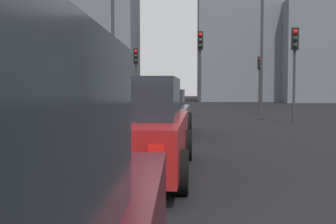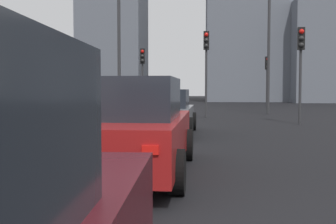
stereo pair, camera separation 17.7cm
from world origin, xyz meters
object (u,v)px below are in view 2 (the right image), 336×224
Objects in this scene: traffic_light_near_right at (301,55)px; traffic_light_far_left at (206,56)px; traffic_light_near_left at (142,67)px; car_red_right_second at (131,128)px; street_lamp_far at (269,35)px; car_grey_right_lead at (162,112)px; traffic_light_far_right at (267,71)px; street_lamp_kerbside at (119,23)px.

traffic_light_near_right is 5.10m from traffic_light_far_left.
traffic_light_near_left is at bearing -135.34° from traffic_light_far_left.
car_red_right_second is 0.59× the size of street_lamp_far.
street_lamp_far is at bearing 78.19° from traffic_light_near_left.
car_grey_right_lead is 6.93m from traffic_light_near_right.
traffic_light_far_left is (-3.85, -3.70, 0.31)m from traffic_light_near_left.
traffic_light_near_right is 0.92× the size of traffic_light_far_left.
traffic_light_near_right is at bearing -51.92° from car_grey_right_lead.
traffic_light_near_right is at bearing -25.94° from car_red_right_second.
traffic_light_far_right is 0.48× the size of street_lamp_far.
car_grey_right_lead is 0.97× the size of traffic_light_far_left.
traffic_light_far_right is 0.46× the size of street_lamp_kerbside.
traffic_light_far_left is 4.62m from street_lamp_kerbside.
car_red_right_second is at bearing 163.27° from street_lamp_far.
traffic_light_near_right is at bearing -111.47° from street_lamp_kerbside.
car_red_right_second is 1.19× the size of traffic_light_near_left.
traffic_light_near_left reaches higher than car_red_right_second.
street_lamp_kerbside is at bearing 114.74° from street_lamp_far.
traffic_light_near_right reaches higher than traffic_light_near_left.
traffic_light_far_right is at bearing -8.55° from street_lamp_far.
traffic_light_far_right is 5.74m from street_lamp_far.
traffic_light_near_right is (10.25, -5.29, 2.06)m from car_red_right_second.
traffic_light_far_left is at bearing 133.22° from street_lamp_far.
traffic_light_near_left is at bearing 86.37° from street_lamp_far.
traffic_light_near_left is at bearing 12.59° from car_grey_right_lead.
street_lamp_kerbside is at bearing -16.63° from traffic_light_near_left.
car_red_right_second is at bearing -1.12° from traffic_light_near_left.
car_grey_right_lead is 1.06× the size of traffic_light_near_right.
traffic_light_near_left is 0.89× the size of traffic_light_far_left.
traffic_light_near_right is (3.91, -5.31, 2.14)m from car_grey_right_lead.
traffic_light_near_right is 12.21m from traffic_light_far_right.
car_grey_right_lead is 1.13× the size of traffic_light_far_right.
car_red_right_second is 17.78m from traffic_light_near_left.
street_lamp_kerbside reaches higher than street_lamp_far.
traffic_light_far_right is at bearing -13.45° from car_red_right_second.
traffic_light_near_right is 0.51× the size of street_lamp_far.
car_red_right_second reaches higher than car_grey_right_lead.
traffic_light_far_left is at bearing -34.18° from traffic_light_far_right.
street_lamp_kerbside is at bearing -105.11° from traffic_light_near_right.
street_lamp_far is (17.07, -5.13, 3.74)m from car_red_right_second.
street_lamp_far is at bearing 134.00° from traffic_light_far_left.
traffic_light_far_right is at bearing -44.04° from street_lamp_kerbside.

